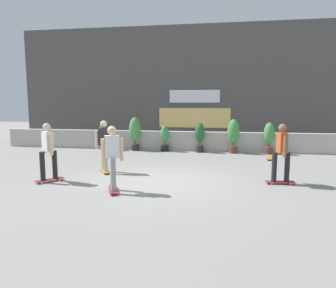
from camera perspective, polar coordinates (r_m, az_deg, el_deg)
The scene contains 14 objects.
ground_plane at distance 9.15m, azimuth -1.57°, elevation -6.84°, with size 48.00×48.00×0.00m, color gray.
planter_wall at distance 14.91m, azimuth 2.88°, elevation 0.57°, with size 18.00×0.40×0.90m, color #B2ADA3.
building_backdrop at distance 18.79m, azimuth 4.39°, elevation 10.58°, with size 20.00×2.08×6.50m.
potted_plant_0 at distance 15.34m, azimuth -11.51°, elevation 1.99°, with size 0.47×0.47×1.41m.
potted_plant_1 at distance 14.85m, azimuth -6.05°, elevation 2.34°, with size 0.55×0.55×1.57m.
potted_plant_2 at distance 14.56m, azimuth -0.61°, elevation 1.24°, with size 0.38×0.38×1.23m.
potted_plant_3 at distance 14.35m, azimuth 5.79°, elevation 1.51°, with size 0.44×0.44×1.35m.
potted_plant_4 at distance 14.32m, azimuth 11.79°, elevation 1.89°, with size 0.52×0.52×1.52m.
potted_plant_5 at distance 14.47m, azimuth 17.91°, elevation 1.38°, with size 0.46×0.46×1.40m.
skater_far_left at distance 9.25m, azimuth 19.94°, elevation -1.20°, with size 0.82×0.55×1.70m.
skater_mid_plaza at distance 9.57m, azimuth -21.01°, elevation -0.96°, with size 0.64×0.76×1.70m.
skater_by_wall_left at distance 10.35m, azimuth -11.54°, elevation 0.01°, with size 0.59×0.78×1.70m.
skater_foreground at distance 8.06m, azimuth -10.09°, elevation -2.11°, with size 0.53×0.82×1.70m.
skateboard_near_camera at distance 13.24m, azimuth 18.10°, elevation -2.40°, with size 0.43×0.82×0.08m.
Camera 1 is at (1.72, -8.69, 2.30)m, focal length 33.50 mm.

